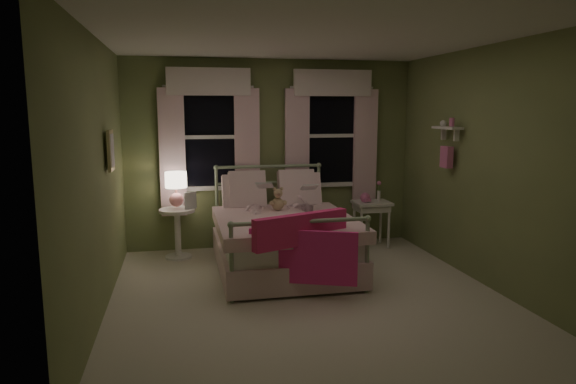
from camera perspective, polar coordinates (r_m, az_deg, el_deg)
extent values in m
plane|color=beige|center=(5.45, 2.16, -11.44)|extent=(4.20, 4.20, 0.00)
plane|color=white|center=(5.15, 2.34, 16.77)|extent=(4.20, 4.20, 0.00)
plane|color=#808F56|center=(7.18, -1.86, 4.22)|extent=(4.00, 0.00, 4.00)
plane|color=#808F56|center=(3.17, 11.57, -2.25)|extent=(4.00, 0.00, 4.00)
plane|color=#808F56|center=(5.04, -20.38, 1.55)|extent=(0.00, 4.20, 4.20)
plane|color=#808F56|center=(5.95, 21.28, 2.58)|extent=(0.00, 4.20, 4.20)
cube|color=white|center=(6.19, -0.61, -4.85)|extent=(1.44, 1.94, 0.26)
cube|color=white|center=(6.25, -0.61, -6.98)|extent=(1.54, 2.02, 0.30)
cube|color=white|center=(6.00, -0.34, -3.52)|extent=(1.58, 1.75, 0.14)
cylinder|color=#9EB793|center=(6.12, -6.99, -6.22)|extent=(0.04, 1.90, 0.04)
cylinder|color=#9EB793|center=(6.38, 5.50, -5.56)|extent=(0.04, 1.90, 0.04)
cylinder|color=#9EB793|center=(7.00, -7.89, -1.98)|extent=(0.04, 0.04, 1.15)
cylinder|color=#9EB793|center=(7.24, 3.39, -1.55)|extent=(0.04, 0.04, 1.15)
sphere|color=#9EB793|center=(6.92, -8.00, 2.70)|extent=(0.07, 0.07, 0.07)
sphere|color=#9EB793|center=(7.15, 3.44, 2.98)|extent=(0.07, 0.07, 0.07)
cylinder|color=#9EB793|center=(7.00, -2.18, 2.86)|extent=(1.42, 0.04, 0.04)
cylinder|color=#9EB793|center=(7.03, -2.17, 1.07)|extent=(1.38, 0.03, 0.03)
cylinder|color=#9EB793|center=(5.17, -6.29, -7.97)|extent=(0.04, 0.04, 0.80)
cylinder|color=#9EB793|center=(5.48, 8.77, -7.02)|extent=(0.04, 0.04, 0.80)
sphere|color=#9EB793|center=(5.06, -6.37, -3.64)|extent=(0.07, 0.07, 0.07)
sphere|color=#9EB793|center=(5.38, 8.87, -2.93)|extent=(0.07, 0.07, 0.07)
cylinder|color=#9EB793|center=(5.18, 1.49, -3.31)|extent=(1.42, 0.04, 0.04)
cube|color=white|center=(6.73, -4.97, -0.44)|extent=(0.55, 0.32, 0.57)
cube|color=white|center=(6.86, 1.35, -0.22)|extent=(0.55, 0.32, 0.57)
cube|color=white|center=(6.72, -4.55, 0.25)|extent=(0.48, 0.30, 0.51)
cube|color=white|center=(6.84, 0.94, 0.43)|extent=(0.48, 0.30, 0.51)
cube|color=#E92D70|center=(5.20, 1.48, -4.17)|extent=(1.06, 0.50, 0.32)
cube|color=#F8308E|center=(5.20, 1.65, -7.24)|extent=(1.04, 0.44, 0.55)
imported|color=#F7D1DD|center=(6.47, -3.83, 0.47)|extent=(0.28, 0.19, 0.74)
imported|color=#F7D1DD|center=(6.58, 1.00, 0.26)|extent=(0.37, 0.32, 0.66)
imported|color=beige|center=(6.23, -3.51, 0.32)|extent=(0.22, 0.17, 0.26)
imported|color=beige|center=(6.34, 1.51, 0.10)|extent=(0.20, 0.13, 0.26)
sphere|color=tan|center=(6.41, -1.15, -1.34)|extent=(0.16, 0.16, 0.16)
sphere|color=tan|center=(6.36, -1.12, -0.14)|extent=(0.11, 0.11, 0.11)
sphere|color=tan|center=(6.35, -1.52, 0.34)|extent=(0.04, 0.04, 0.04)
sphere|color=tan|center=(6.36, -0.72, 0.37)|extent=(0.04, 0.04, 0.04)
sphere|color=tan|center=(6.36, -1.80, -1.24)|extent=(0.06, 0.06, 0.06)
sphere|color=tan|center=(6.39, -0.39, -1.19)|extent=(0.06, 0.06, 0.06)
sphere|color=#8C6B51|center=(6.31, -1.02, -0.26)|extent=(0.04, 0.04, 0.04)
cylinder|color=white|center=(6.77, -12.24, -2.02)|extent=(0.46, 0.46, 0.04)
cylinder|color=white|center=(6.83, -12.15, -4.57)|extent=(0.08, 0.08, 0.60)
cylinder|color=white|center=(6.91, -12.06, -7.03)|extent=(0.34, 0.34, 0.03)
sphere|color=pink|center=(6.74, -12.28, -0.85)|extent=(0.18, 0.18, 0.18)
cylinder|color=pink|center=(6.72, -12.31, 0.16)|extent=(0.03, 0.03, 0.11)
cylinder|color=#FFEAC6|center=(6.70, -12.35, 1.34)|extent=(0.28, 0.28, 0.20)
imported|color=beige|center=(6.68, -11.39, -1.88)|extent=(0.23, 0.27, 0.02)
cube|color=white|center=(7.24, 9.30, -1.21)|extent=(0.50, 0.40, 0.04)
cube|color=white|center=(7.25, 9.28, -1.75)|extent=(0.44, 0.34, 0.08)
cylinder|color=white|center=(7.10, 8.16, -4.03)|extent=(0.04, 0.04, 0.60)
cylinder|color=white|center=(7.24, 11.14, -3.85)|extent=(0.04, 0.04, 0.60)
cylinder|color=white|center=(7.37, 7.36, -3.52)|extent=(0.04, 0.04, 0.60)
cylinder|color=white|center=(7.51, 10.25, -3.35)|extent=(0.04, 0.04, 0.60)
sphere|color=pink|center=(7.19, 8.57, -0.62)|extent=(0.14, 0.14, 0.14)
cube|color=pink|center=(7.11, 8.82, -0.89)|extent=(0.11, 0.06, 0.04)
cylinder|color=white|center=(7.31, 10.05, -0.41)|extent=(0.05, 0.05, 0.14)
cylinder|color=#4C7F3F|center=(7.29, 10.07, 0.44)|extent=(0.01, 0.01, 0.12)
sphere|color=pink|center=(7.28, 10.09, 0.99)|extent=(0.06, 0.06, 0.06)
cube|color=black|center=(7.05, -8.70, 6.07)|extent=(0.76, 0.02, 1.35)
cube|color=white|center=(7.03, -8.83, 11.76)|extent=(0.84, 0.05, 0.06)
cube|color=white|center=(7.11, -8.55, 0.41)|extent=(0.84, 0.05, 0.06)
cube|color=white|center=(7.02, -11.96, 5.96)|extent=(0.06, 0.05, 1.40)
cube|color=white|center=(7.07, -5.43, 6.14)|extent=(0.06, 0.05, 1.40)
cube|color=white|center=(7.03, -8.69, 6.06)|extent=(0.76, 0.04, 0.05)
cube|color=white|center=(6.99, -12.73, 4.28)|extent=(0.34, 0.06, 1.70)
cube|color=silver|center=(7.05, -4.55, 4.51)|extent=(0.34, 0.06, 1.70)
cube|color=white|center=(6.97, -8.80, 12.03)|extent=(1.10, 0.08, 0.36)
cylinder|color=white|center=(7.01, -8.81, 11.53)|extent=(1.20, 0.03, 0.03)
cube|color=black|center=(7.35, 4.73, 6.26)|extent=(0.76, 0.02, 1.35)
cube|color=white|center=(7.33, 4.85, 11.73)|extent=(0.84, 0.05, 0.06)
cube|color=white|center=(7.40, 4.71, 0.83)|extent=(0.84, 0.05, 0.06)
cube|color=white|center=(7.23, 1.72, 6.24)|extent=(0.06, 0.05, 1.40)
cube|color=white|center=(7.45, 7.74, 6.25)|extent=(0.06, 0.05, 1.40)
cube|color=white|center=(7.33, 4.78, 6.25)|extent=(0.76, 0.04, 0.05)
cube|color=white|center=(7.17, 1.02, 4.62)|extent=(0.34, 0.06, 1.70)
cube|color=silver|center=(7.46, 8.55, 4.69)|extent=(0.34, 0.06, 1.70)
cube|color=white|center=(7.27, 5.01, 11.98)|extent=(1.10, 0.08, 0.36)
cylinder|color=white|center=(7.30, 4.91, 11.50)|extent=(1.20, 0.03, 0.03)
cube|color=white|center=(6.47, 17.27, 6.82)|extent=(0.15, 0.50, 0.03)
cube|color=white|center=(6.36, 18.21, 6.02)|extent=(0.06, 0.03, 0.14)
cube|color=white|center=(6.62, 16.91, 6.19)|extent=(0.06, 0.03, 0.14)
cylinder|color=pink|center=(6.38, 17.74, 7.40)|extent=(0.06, 0.06, 0.10)
sphere|color=white|center=(6.55, 16.87, 7.30)|extent=(0.08, 0.08, 0.08)
cube|color=pink|center=(6.49, 17.20, 3.74)|extent=(0.08, 0.18, 0.26)
cube|color=beige|center=(5.61, -19.11, 4.39)|extent=(0.03, 0.32, 0.42)
cube|color=silver|center=(5.61, -18.95, 4.39)|extent=(0.01, 0.25, 0.34)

